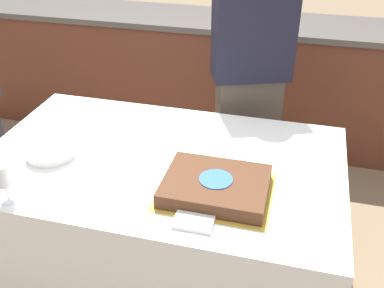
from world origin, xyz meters
name	(u,v)px	position (x,y,z in m)	size (l,w,h in m)	color
ground_plane	(166,273)	(0.00, 0.00, 0.00)	(14.00, 14.00, 0.00)	#7A664C
back_counter	(226,78)	(0.00, 1.57, 0.46)	(4.40, 0.58, 0.92)	#5B2D1E
dining_table	(164,221)	(0.00, 0.00, 0.36)	(1.60, 0.99, 0.73)	white
cake	(216,186)	(0.29, -0.18, 0.76)	(0.45, 0.36, 0.07)	gold
plate_stack	(50,148)	(-0.49, -0.09, 0.76)	(0.22, 0.22, 0.08)	white
wine_glass	(3,177)	(-0.48, -0.43, 0.83)	(0.07, 0.07, 0.16)	white
side_plate_near_cake	(225,150)	(0.26, 0.14, 0.73)	(0.20, 0.20, 0.00)	white
utensil_pile	(194,222)	(0.25, -0.38, 0.74)	(0.14, 0.09, 0.02)	white
person_cutting_cake	(250,82)	(0.29, 0.71, 0.83)	(0.46, 0.34, 1.60)	#4C4238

